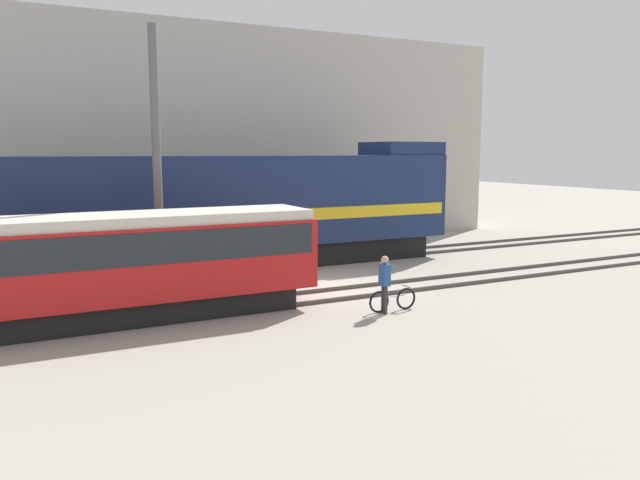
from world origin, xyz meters
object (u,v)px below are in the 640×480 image
object	(u,v)px
person	(385,279)
streetcar	(139,259)
freight_locomotive	(213,211)
bicycle	(393,300)
utility_pole_center	(157,162)

from	to	relation	value
person	streetcar	bearing A→B (deg)	157.78
freight_locomotive	person	xyz separation A→B (m)	(2.42, -9.05, -1.38)
bicycle	person	size ratio (longest dim) A/B	0.93
bicycle	utility_pole_center	distance (m)	9.13
bicycle	utility_pole_center	bearing A→B (deg)	134.97
streetcar	bicycle	bearing A→B (deg)	-20.10
freight_locomotive	utility_pole_center	bearing A→B (deg)	-132.72
person	utility_pole_center	xyz separation A→B (m)	(-5.34, 5.89, 3.42)
person	utility_pole_center	bearing A→B (deg)	132.24
bicycle	person	bearing A→B (deg)	-160.63
streetcar	bicycle	distance (m)	7.65
streetcar	bicycle	xyz separation A→B (m)	(7.06, -2.58, -1.43)
person	utility_pole_center	size ratio (longest dim) A/B	0.20
freight_locomotive	person	bearing A→B (deg)	-75.01
bicycle	person	xyz separation A→B (m)	(-0.40, -0.14, 0.74)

